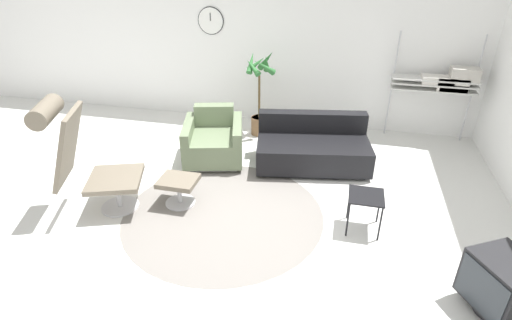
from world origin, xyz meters
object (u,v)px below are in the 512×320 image
at_px(lounge_chair, 78,149).
at_px(shelf_unit, 447,82).
at_px(couch_low, 312,148).
at_px(ottoman, 179,186).
at_px(side_table, 366,200).
at_px(potted_plant, 259,96).
at_px(armchair_red, 214,142).
at_px(crt_television, 502,286).

bearing_deg(lounge_chair, shelf_unit, 104.93).
bearing_deg(lounge_chair, couch_low, 105.61).
distance_m(lounge_chair, ottoman, 1.18).
bearing_deg(shelf_unit, lounge_chair, -145.38).
height_order(lounge_chair, shelf_unit, shelf_unit).
height_order(side_table, potted_plant, potted_plant).
xyz_separation_m(armchair_red, potted_plant, (0.45, 1.02, 0.39)).
bearing_deg(couch_low, lounge_chair, 25.35).
xyz_separation_m(side_table, crt_television, (1.10, -0.91, -0.09)).
bearing_deg(shelf_unit, armchair_red, -156.83).
xyz_separation_m(lounge_chair, ottoman, (0.98, 0.35, -0.55)).
bearing_deg(shelf_unit, side_table, -113.45).
relative_size(side_table, potted_plant, 0.31).
distance_m(lounge_chair, couch_low, 3.03).
bearing_deg(crt_television, couch_low, 8.45).
distance_m(ottoman, couch_low, 2.00).
xyz_separation_m(ottoman, couch_low, (1.45, 1.37, 0.00)).
bearing_deg(ottoman, couch_low, 43.40).
height_order(lounge_chair, crt_television, lounge_chair).
xyz_separation_m(couch_low, shelf_unit, (1.84, 1.22, 0.73)).
height_order(side_table, crt_television, crt_television).
xyz_separation_m(armchair_red, couch_low, (1.41, 0.16, -0.02)).
relative_size(armchair_red, shelf_unit, 0.64).
xyz_separation_m(armchair_red, crt_television, (3.22, -2.12, 0.02)).
bearing_deg(ottoman, side_table, -0.06).
distance_m(armchair_red, potted_plant, 1.18).
relative_size(armchair_red, side_table, 2.42).
relative_size(armchair_red, potted_plant, 0.76).
relative_size(lounge_chair, ottoman, 3.05).
relative_size(lounge_chair, armchair_red, 1.28).
height_order(lounge_chair, potted_plant, potted_plant).
xyz_separation_m(crt_television, shelf_unit, (0.02, 3.51, 0.68)).
xyz_separation_m(crt_television, potted_plant, (-2.78, 3.14, 0.37)).
distance_m(lounge_chair, side_table, 3.19).
bearing_deg(crt_television, lounge_chair, 52.48).
height_order(couch_low, side_table, couch_low).
bearing_deg(lounge_chair, potted_plant, 130.60).
relative_size(lounge_chair, crt_television, 1.99).
bearing_deg(armchair_red, lounge_chair, 41.97).
height_order(lounge_chair, ottoman, lounge_chair).
distance_m(lounge_chair, shelf_unit, 5.19).
distance_m(armchair_red, shelf_unit, 3.60).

